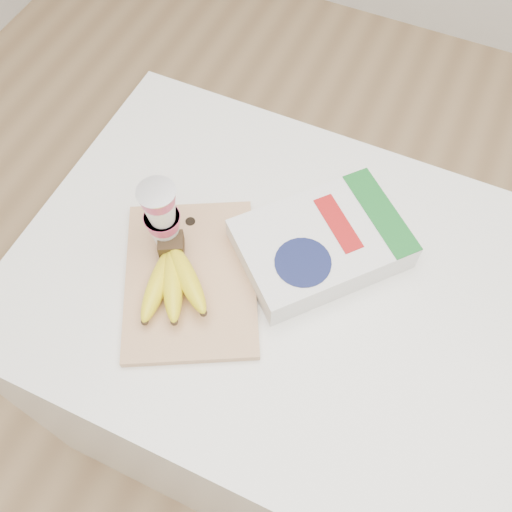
# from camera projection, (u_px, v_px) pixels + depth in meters

# --- Properties ---
(room) EXTENTS (4.00, 4.00, 4.00)m
(room) POSITION_uv_depth(u_px,v_px,m) (348.00, 109.00, 0.68)
(room) COLOR tan
(room) RESTS_ON ground
(table) EXTENTS (1.17, 0.78, 0.87)m
(table) POSITION_uv_depth(u_px,v_px,m) (298.00, 366.00, 1.47)
(table) COLOR white
(table) RESTS_ON ground
(cutting_board) EXTENTS (0.37, 0.41, 0.02)m
(cutting_board) POSITION_uv_depth(u_px,v_px,m) (191.00, 278.00, 1.09)
(cutting_board) COLOR #DEAE79
(cutting_board) RESTS_ON table
(bananas) EXTENTS (0.17, 0.20, 0.06)m
(bananas) POSITION_uv_depth(u_px,v_px,m) (172.00, 278.00, 1.05)
(bananas) COLOR #382816
(bananas) RESTS_ON cutting_board
(yogurt_stack) EXTENTS (0.07, 0.07, 0.17)m
(yogurt_stack) POSITION_uv_depth(u_px,v_px,m) (162.00, 215.00, 1.05)
(yogurt_stack) COLOR white
(yogurt_stack) RESTS_ON cutting_board
(cereal_box) EXTENTS (0.36, 0.37, 0.07)m
(cereal_box) POSITION_uv_depth(u_px,v_px,m) (321.00, 244.00, 1.10)
(cereal_box) COLOR white
(cereal_box) RESTS_ON table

